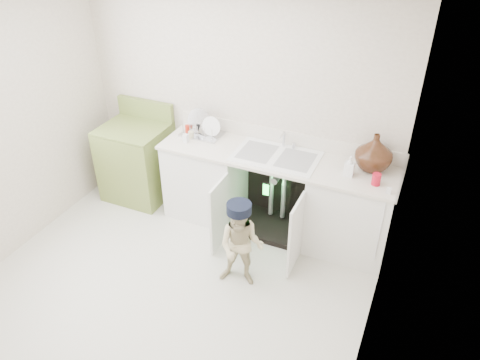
% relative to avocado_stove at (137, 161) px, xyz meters
% --- Properties ---
extents(ground, '(3.50, 3.50, 0.00)m').
position_rel_avocado_stove_xyz_m(ground, '(1.15, -1.18, -0.46)').
color(ground, '#B9B5A3').
rests_on(ground, ground).
extents(room_shell, '(6.00, 5.50, 1.26)m').
position_rel_avocado_stove_xyz_m(room_shell, '(1.15, -1.18, 0.79)').
color(room_shell, beige).
rests_on(room_shell, ground).
extents(counter_run, '(2.44, 1.02, 1.27)m').
position_rel_avocado_stove_xyz_m(counter_run, '(1.74, 0.03, 0.02)').
color(counter_run, white).
rests_on(counter_run, ground).
extents(avocado_stove, '(0.72, 0.65, 1.11)m').
position_rel_avocado_stove_xyz_m(avocado_stove, '(0.00, 0.00, 0.00)').
color(avocado_stove, olive).
rests_on(avocado_stove, ground).
extents(repair_worker, '(0.48, 0.76, 0.89)m').
position_rel_avocado_stove_xyz_m(repair_worker, '(1.71, -0.87, -0.01)').
color(repair_worker, beige).
rests_on(repair_worker, ground).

